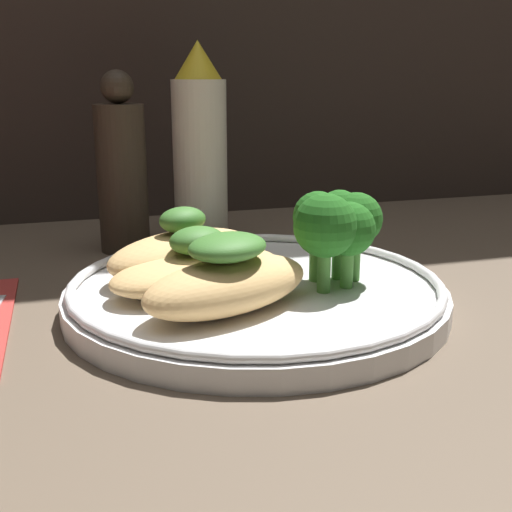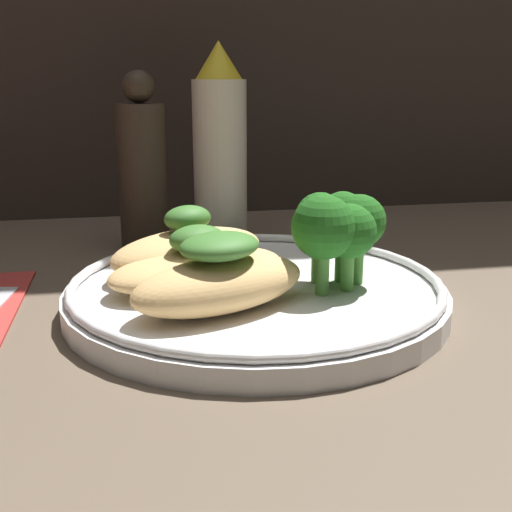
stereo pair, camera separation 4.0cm
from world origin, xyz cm
name	(u,v)px [view 1 (the left image)]	position (x,y,z in cm)	size (l,w,h in cm)	color
ground_plane	(256,314)	(0.00, 0.00, -0.50)	(180.00, 180.00, 1.00)	brown
plate	(256,292)	(0.00, 0.00, 0.99)	(24.30, 24.30, 2.00)	white
grilled_meat_front	(228,280)	(-2.81, -3.85, 3.23)	(12.05, 9.10, 4.55)	tan
grilled_meat_middle	(198,268)	(-3.63, 0.60, 2.73)	(13.22, 9.91, 4.00)	tan
grilled_meat_back	(184,251)	(-3.94, 3.83, 3.03)	(12.78, 10.44, 4.63)	tan
broccoli_bunch	(336,223)	(4.92, -1.14, 5.44)	(6.48, 6.29, 6.20)	#4C8E38
sauce_bottle	(195,151)	(-0.45, 16.64, 8.22)	(4.61, 4.61, 17.19)	silver
pepper_grinder	(122,171)	(-6.63, 16.64, 6.72)	(4.13, 4.13, 14.87)	#382D23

